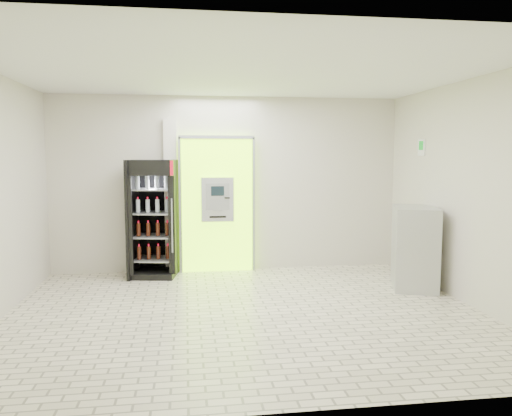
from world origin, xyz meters
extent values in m
plane|color=beige|center=(0.00, 0.00, 0.00)|extent=(6.00, 6.00, 0.00)
plane|color=beige|center=(0.00, 2.50, 1.50)|extent=(6.00, 0.00, 6.00)
plane|color=beige|center=(0.00, -2.50, 1.50)|extent=(6.00, 0.00, 6.00)
plane|color=beige|center=(3.00, 0.00, 1.50)|extent=(0.00, 5.00, 5.00)
plane|color=white|center=(0.00, 0.00, 3.00)|extent=(6.00, 6.00, 0.00)
cube|color=#9CFF0D|center=(-0.20, 2.43, 1.15)|extent=(1.20, 0.12, 2.30)
cube|color=gray|center=(-0.20, 2.36, 2.30)|extent=(1.28, 0.04, 0.06)
cube|color=gray|center=(-0.83, 2.36, 1.15)|extent=(0.04, 0.04, 2.30)
cube|color=gray|center=(0.43, 2.36, 1.15)|extent=(0.04, 0.04, 2.30)
cube|color=black|center=(-0.10, 2.38, 0.50)|extent=(0.62, 0.01, 0.67)
cube|color=black|center=(-0.54, 2.38, 1.98)|extent=(0.22, 0.01, 0.18)
cube|color=#AFB1B7|center=(-0.20, 2.32, 1.25)|extent=(0.55, 0.12, 0.75)
cube|color=black|center=(-0.20, 2.25, 1.40)|extent=(0.22, 0.01, 0.16)
cube|color=gray|center=(-0.20, 2.25, 1.12)|extent=(0.16, 0.01, 0.12)
cube|color=black|center=(-0.04, 2.25, 1.28)|extent=(0.09, 0.01, 0.02)
cube|color=black|center=(-0.20, 2.25, 0.96)|extent=(0.28, 0.01, 0.03)
cube|color=silver|center=(-0.98, 2.45, 1.30)|extent=(0.22, 0.10, 2.60)
cube|color=#193FB2|center=(-0.98, 2.40, 1.65)|extent=(0.09, 0.01, 0.06)
cube|color=red|center=(-0.98, 2.40, 1.52)|extent=(0.09, 0.01, 0.06)
cube|color=yellow|center=(-0.98, 2.40, 1.39)|extent=(0.09, 0.01, 0.06)
cube|color=orange|center=(-0.98, 2.40, 1.26)|extent=(0.09, 0.01, 0.06)
cube|color=red|center=(-0.98, 2.40, 1.13)|extent=(0.09, 0.01, 0.06)
cube|color=black|center=(-1.27, 2.16, 0.96)|extent=(0.82, 0.77, 1.92)
cube|color=black|center=(-1.27, 2.47, 0.96)|extent=(0.72, 0.17, 1.92)
cube|color=#B5091D|center=(-1.27, 1.84, 1.80)|extent=(0.70, 0.13, 0.23)
cube|color=white|center=(-1.27, 1.83, 1.80)|extent=(0.40, 0.07, 0.07)
cube|color=black|center=(-1.27, 2.16, 0.05)|extent=(0.82, 0.77, 0.10)
cylinder|color=gray|center=(-0.95, 1.82, 0.88)|extent=(0.03, 0.03, 0.87)
cube|color=gray|center=(-1.27, 2.16, 0.29)|extent=(0.69, 0.65, 0.02)
cube|color=gray|center=(-1.27, 2.16, 0.67)|extent=(0.69, 0.65, 0.02)
cube|color=gray|center=(-1.27, 2.16, 1.06)|extent=(0.69, 0.65, 0.02)
cube|color=gray|center=(-1.27, 2.16, 1.44)|extent=(0.69, 0.65, 0.02)
cube|color=#AFB1B7|center=(2.68, 0.89, 0.61)|extent=(0.88, 1.07, 1.23)
cube|color=gray|center=(2.37, 0.89, 0.68)|extent=(0.30, 0.85, 0.01)
cube|color=white|center=(2.99, 1.40, 2.12)|extent=(0.02, 0.22, 0.26)
cube|color=#0D9821|center=(2.98, 1.40, 2.15)|extent=(0.00, 0.14, 0.14)
camera|label=1|loc=(-0.73, -6.12, 1.99)|focal=35.00mm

